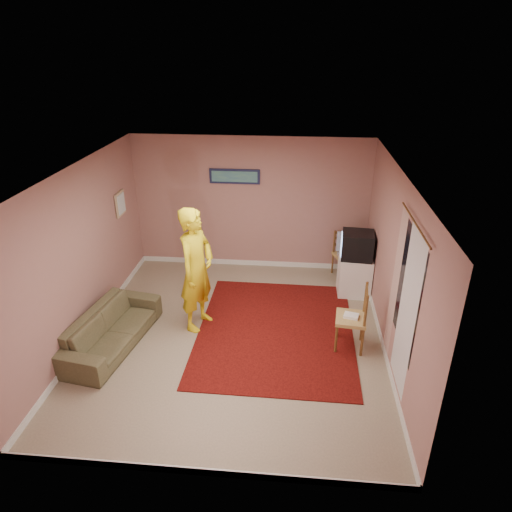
# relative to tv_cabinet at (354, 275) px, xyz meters

# --- Properties ---
(ground) EXTENTS (5.00, 5.00, 0.00)m
(ground) POSITION_rel_tv_cabinet_xyz_m (-1.95, -1.54, -0.36)
(ground) COLOR gray
(ground) RESTS_ON ground
(wall_back) EXTENTS (4.50, 0.02, 2.60)m
(wall_back) POSITION_rel_tv_cabinet_xyz_m (-1.95, 0.96, 0.94)
(wall_back) COLOR #A06F69
(wall_back) RESTS_ON ground
(wall_front) EXTENTS (4.50, 0.02, 2.60)m
(wall_front) POSITION_rel_tv_cabinet_xyz_m (-1.95, -4.04, 0.94)
(wall_front) COLOR #A06F69
(wall_front) RESTS_ON ground
(wall_left) EXTENTS (0.02, 5.00, 2.60)m
(wall_left) POSITION_rel_tv_cabinet_xyz_m (-4.20, -1.54, 0.94)
(wall_left) COLOR #A06F69
(wall_left) RESTS_ON ground
(wall_right) EXTENTS (0.02, 5.00, 2.60)m
(wall_right) POSITION_rel_tv_cabinet_xyz_m (0.30, -1.54, 0.94)
(wall_right) COLOR #A06F69
(wall_right) RESTS_ON ground
(ceiling) EXTENTS (4.50, 5.00, 0.02)m
(ceiling) POSITION_rel_tv_cabinet_xyz_m (-1.95, -1.54, 2.24)
(ceiling) COLOR white
(ceiling) RESTS_ON wall_back
(baseboard_back) EXTENTS (4.50, 0.02, 0.10)m
(baseboard_back) POSITION_rel_tv_cabinet_xyz_m (-1.95, 0.95, -0.31)
(baseboard_back) COLOR silver
(baseboard_back) RESTS_ON ground
(baseboard_front) EXTENTS (4.50, 0.02, 0.10)m
(baseboard_front) POSITION_rel_tv_cabinet_xyz_m (-1.95, -4.03, -0.31)
(baseboard_front) COLOR silver
(baseboard_front) RESTS_ON ground
(baseboard_left) EXTENTS (0.02, 5.00, 0.10)m
(baseboard_left) POSITION_rel_tv_cabinet_xyz_m (-4.19, -1.54, -0.31)
(baseboard_left) COLOR silver
(baseboard_left) RESTS_ON ground
(baseboard_right) EXTENTS (0.02, 5.00, 0.10)m
(baseboard_right) POSITION_rel_tv_cabinet_xyz_m (0.29, -1.54, -0.31)
(baseboard_right) COLOR silver
(baseboard_right) RESTS_ON ground
(window) EXTENTS (0.01, 1.10, 1.50)m
(window) POSITION_rel_tv_cabinet_xyz_m (0.29, -2.44, 1.09)
(window) COLOR black
(window) RESTS_ON wall_right
(curtain_sheer) EXTENTS (0.01, 0.75, 2.10)m
(curtain_sheer) POSITION_rel_tv_cabinet_xyz_m (0.28, -2.59, 0.89)
(curtain_sheer) COLOR silver
(curtain_sheer) RESTS_ON wall_right
(curtain_floral) EXTENTS (0.01, 0.35, 2.10)m
(curtain_floral) POSITION_rel_tv_cabinet_xyz_m (0.27, -1.89, 0.89)
(curtain_floral) COLOR beige
(curtain_floral) RESTS_ON wall_right
(curtain_rod) EXTENTS (0.02, 1.40, 0.02)m
(curtain_rod) POSITION_rel_tv_cabinet_xyz_m (0.25, -2.44, 1.96)
(curtain_rod) COLOR brown
(curtain_rod) RESTS_ON wall_right
(picture_back) EXTENTS (0.95, 0.04, 0.28)m
(picture_back) POSITION_rel_tv_cabinet_xyz_m (-2.25, 0.93, 1.49)
(picture_back) COLOR #16193D
(picture_back) RESTS_ON wall_back
(picture_left) EXTENTS (0.04, 0.38, 0.42)m
(picture_left) POSITION_rel_tv_cabinet_xyz_m (-4.17, 0.06, 1.19)
(picture_left) COLOR tan
(picture_left) RESTS_ON wall_left
(area_rug) EXTENTS (2.43, 3.03, 0.02)m
(area_rug) POSITION_rel_tv_cabinet_xyz_m (-1.33, -1.32, -0.35)
(area_rug) COLOR #310705
(area_rug) RESTS_ON ground
(tv_cabinet) EXTENTS (0.56, 0.51, 0.72)m
(tv_cabinet) POSITION_rel_tv_cabinet_xyz_m (0.00, 0.00, 0.00)
(tv_cabinet) COLOR white
(tv_cabinet) RESTS_ON ground
(crt_tv) EXTENTS (0.58, 0.53, 0.46)m
(crt_tv) POSITION_rel_tv_cabinet_xyz_m (-0.01, 0.00, 0.59)
(crt_tv) COLOR black
(crt_tv) RESTS_ON tv_cabinet
(chair_a) EXTENTS (0.51, 0.50, 0.49)m
(chair_a) POSITION_rel_tv_cabinet_xyz_m (-0.11, 0.66, 0.19)
(chair_a) COLOR tan
(chair_a) RESTS_ON ground
(dvd_player) EXTENTS (0.33, 0.25, 0.05)m
(dvd_player) POSITION_rel_tv_cabinet_xyz_m (-0.11, 0.66, 0.13)
(dvd_player) COLOR silver
(dvd_player) RESTS_ON chair_a
(blue_throw) EXTENTS (0.37, 0.05, 0.39)m
(blue_throw) POSITION_rel_tv_cabinet_xyz_m (-0.11, 0.66, 0.36)
(blue_throw) COLOR #98BCF9
(blue_throw) RESTS_ON chair_a
(chair_b) EXTENTS (0.48, 0.50, 0.55)m
(chair_b) POSITION_rel_tv_cabinet_xyz_m (-0.22, -1.61, 0.26)
(chair_b) COLOR tan
(chair_b) RESTS_ON ground
(game_console) EXTENTS (0.24, 0.20, 0.04)m
(game_console) POSITION_rel_tv_cabinet_xyz_m (-0.22, -1.61, 0.18)
(game_console) COLOR white
(game_console) RESTS_ON chair_b
(sofa) EXTENTS (1.04, 1.99, 0.55)m
(sofa) POSITION_rel_tv_cabinet_xyz_m (-3.75, -1.89, -0.08)
(sofa) COLOR brown
(sofa) RESTS_ON ground
(person) EXTENTS (0.69, 0.84, 1.99)m
(person) POSITION_rel_tv_cabinet_xyz_m (-2.56, -1.25, 0.63)
(person) COLOR yellow
(person) RESTS_ON ground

